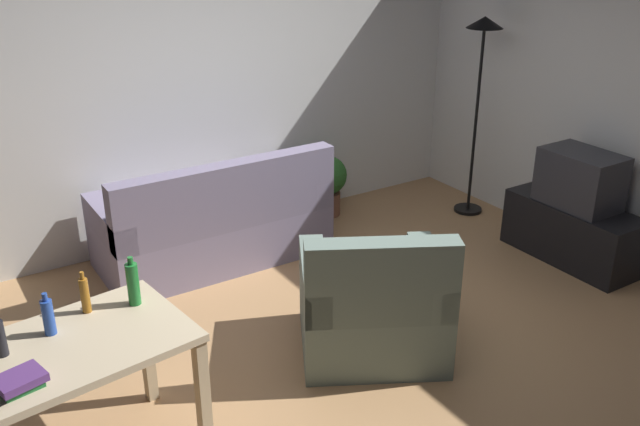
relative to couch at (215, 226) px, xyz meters
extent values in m
cube|color=tan|center=(0.20, -1.59, -0.32)|extent=(5.20, 4.40, 0.02)
cube|color=white|center=(0.20, 0.61, 1.04)|extent=(5.20, 0.10, 2.70)
cube|color=silver|center=(2.80, -1.59, 1.04)|extent=(0.10, 4.40, 2.70)
cube|color=gray|center=(0.00, 0.06, -0.11)|extent=(1.81, 0.84, 0.40)
cube|color=slate|center=(0.00, -0.28, 0.35)|extent=(1.81, 0.16, 0.52)
cube|color=gray|center=(0.82, 0.06, 0.20)|extent=(0.16, 0.84, 0.22)
cube|color=gray|center=(-0.82, 0.06, 0.20)|extent=(0.16, 0.84, 0.22)
cube|color=black|center=(2.45, -1.53, -0.07)|extent=(0.44, 1.10, 0.48)
cube|color=#2D2D33|center=(2.45, -1.53, 0.39)|extent=(0.40, 0.60, 0.44)
cube|color=black|center=(2.66, -1.53, 0.39)|extent=(0.01, 0.52, 0.36)
cylinder|color=black|center=(2.45, -0.35, -0.29)|extent=(0.26, 0.26, 0.03)
cylinder|color=black|center=(2.45, -0.35, 0.56)|extent=(0.03, 0.03, 1.68)
cone|color=black|center=(2.45, -0.35, 1.45)|extent=(0.32, 0.32, 0.10)
cube|color=#C6B28E|center=(-1.59, -1.78, 0.43)|extent=(1.28, 0.85, 0.04)
cube|color=tan|center=(-0.99, -2.02, 0.05)|extent=(0.07, 0.07, 0.72)
cube|color=tan|center=(-1.07, -1.41, 0.05)|extent=(0.07, 0.07, 0.72)
cylinder|color=brown|center=(1.28, 0.31, -0.20)|extent=(0.24, 0.24, 0.22)
sphere|color=#2D6B28|center=(1.28, 0.31, 0.08)|extent=(0.36, 0.36, 0.36)
cube|color=slate|center=(0.34, -1.66, -0.11)|extent=(1.19, 1.17, 0.40)
cube|color=slate|center=(0.18, -1.96, 0.35)|extent=(0.87, 0.57, 0.52)
cube|color=slate|center=(0.66, -1.83, 0.20)|extent=(0.54, 0.81, 0.22)
cube|color=slate|center=(0.01, -1.48, 0.20)|extent=(0.54, 0.81, 0.22)
cylinder|color=#2347A3|center=(-1.59, -1.64, 0.54)|extent=(0.06, 0.06, 0.18)
cylinder|color=#2347A3|center=(-1.59, -1.64, 0.65)|extent=(0.03, 0.03, 0.04)
cylinder|color=#9E6019|center=(-1.39, -1.53, 0.55)|extent=(0.05, 0.05, 0.19)
cylinder|color=#9E6019|center=(-1.39, -1.53, 0.66)|extent=(0.02, 0.02, 0.04)
cylinder|color=#1E722D|center=(-1.15, -1.59, 0.57)|extent=(0.06, 0.06, 0.23)
cylinder|color=#1E722D|center=(-1.15, -1.59, 0.70)|extent=(0.03, 0.03, 0.04)
cube|color=#236B33|center=(-1.80, -2.01, 0.47)|extent=(0.19, 0.16, 0.02)
cube|color=#593372|center=(-1.80, -2.00, 0.50)|extent=(0.23, 0.19, 0.04)
camera|label=1|loc=(-2.03, -4.75, 2.33)|focal=39.12mm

